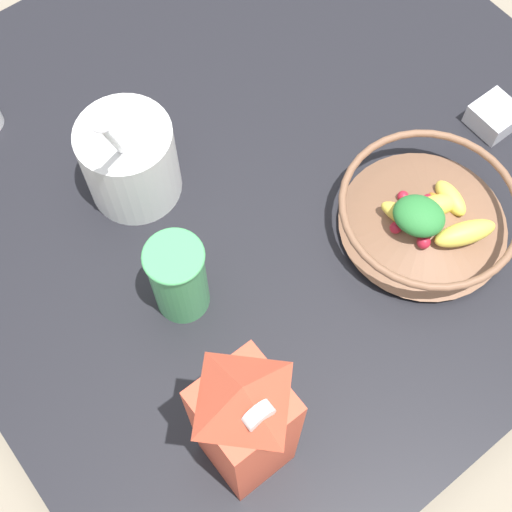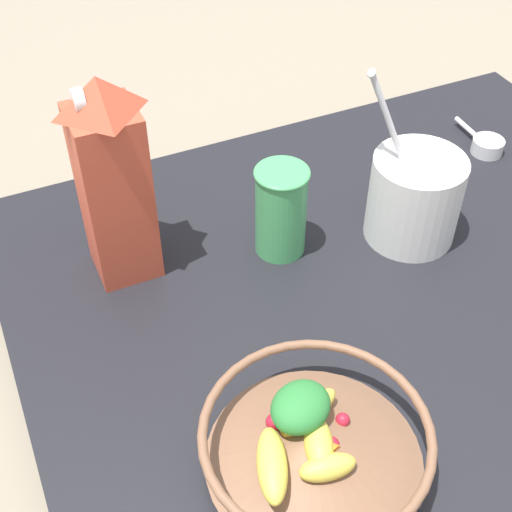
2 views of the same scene
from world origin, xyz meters
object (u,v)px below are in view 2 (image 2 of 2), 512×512
(yogurt_tub, at_px, (415,194))
(drinking_cup, at_px, (281,209))
(fruit_bowl, at_px, (314,443))
(milk_carton, at_px, (113,181))

(yogurt_tub, height_order, drinking_cup, yogurt_tub)
(fruit_bowl, height_order, yogurt_tub, yogurt_tub)
(fruit_bowl, relative_size, milk_carton, 0.84)
(fruit_bowl, xyz_separation_m, yogurt_tub, (-0.26, 0.29, 0.03))
(yogurt_tub, xyz_separation_m, drinking_cup, (-0.05, -0.17, -0.00))
(milk_carton, bearing_deg, fruit_bowl, 13.54)
(milk_carton, height_order, drinking_cup, milk_carton)
(drinking_cup, bearing_deg, milk_carton, -104.87)
(yogurt_tub, distance_m, drinking_cup, 0.18)
(fruit_bowl, distance_m, drinking_cup, 0.33)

